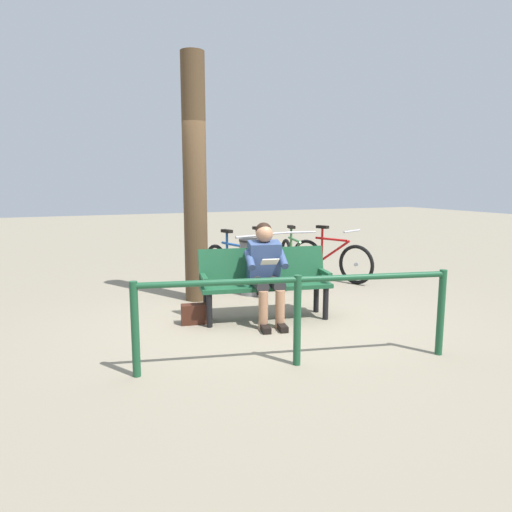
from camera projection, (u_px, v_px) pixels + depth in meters
ground_plane at (267, 319)px, 5.79m from camera, size 40.00×40.00×0.00m
bench at (264, 278)px, 5.78m from camera, size 1.66×0.78×0.87m
person_reading at (266, 268)px, 5.59m from camera, size 0.54×0.81×1.20m
handbag at (194, 314)px, 5.57m from camera, size 0.32×0.19×0.24m
tree_trunk at (195, 180)px, 6.49m from camera, size 0.33×0.33×3.42m
litter_bin at (253, 267)px, 7.03m from camera, size 0.42×0.42×0.84m
bicycle_red at (330, 259)px, 8.06m from camera, size 0.74×1.57×0.94m
bicycle_green at (294, 260)px, 8.00m from camera, size 0.54×1.65×0.94m
bicycle_silver at (264, 262)px, 7.79m from camera, size 0.48×1.67×0.94m
bicycle_blue at (234, 267)px, 7.36m from camera, size 0.56×1.65×0.94m
railing_fence at (298, 303)px, 4.25m from camera, size 2.89×0.73×0.85m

